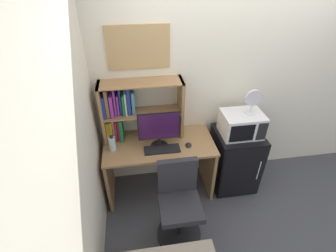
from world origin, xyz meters
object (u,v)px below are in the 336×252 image
desk_chair (179,206)px  keyboard (162,149)px  computer_mouse (189,145)px  desk_fan (253,100)px  water_bottle (112,143)px  monitor (159,129)px  microwave (242,124)px  wall_corkboard (138,47)px  mini_fridge (235,159)px  hutch_bookshelf (128,109)px

desk_chair → keyboard: bearing=101.8°
computer_mouse → desk_fan: desk_fan is taller
water_bottle → monitor: bearing=-2.7°
computer_mouse → microwave: size_ratio=0.18×
desk_fan → wall_corkboard: wall_corkboard is taller
computer_mouse → desk_chair: (-0.20, -0.53, -0.36)m
water_bottle → mini_fridge: (1.48, 0.02, -0.45)m
computer_mouse → mini_fridge: mini_fridge is taller
hutch_bookshelf → keyboard: size_ratio=2.29×
monitor → keyboard: bearing=-72.8°
water_bottle → microwave: size_ratio=0.40×
water_bottle → microwave: 1.48m
hutch_bookshelf → desk_chair: (0.44, -0.81, -0.72)m
monitor → hutch_bookshelf: bearing=141.8°
computer_mouse → desk_chair: desk_chair is taller
hutch_bookshelf → mini_fridge: (1.28, -0.20, -0.74)m
wall_corkboard → hutch_bookshelf: bearing=-146.3°
microwave → desk_fan: size_ratio=1.56×
monitor → keyboard: (0.02, -0.07, -0.23)m
computer_mouse → mini_fridge: (0.64, 0.09, -0.38)m
monitor → wall_corkboard: size_ratio=0.71×
keyboard → computer_mouse: 0.31m
desk_chair → wall_corkboard: 1.67m
monitor → mini_fridge: monitor is taller
monitor → desk_chair: monitor is taller
keyboard → desk_chair: desk_chair is taller
keyboard → desk_chair: 0.62m
water_bottle → mini_fridge: size_ratio=0.23×
hutch_bookshelf → computer_mouse: size_ratio=10.86×
monitor → desk_fan: size_ratio=1.53×
monitor → computer_mouse: monitor is taller
hutch_bookshelf → computer_mouse: 0.79m
mini_fridge → microwave: 0.54m
desk_chair → computer_mouse: bearing=69.1°
monitor → water_bottle: bearing=177.3°
hutch_bookshelf → desk_fan: hutch_bookshelf is taller
water_bottle → desk_chair: bearing=-42.8°
computer_mouse → hutch_bookshelf: bearing=155.8°
mini_fridge → microwave: bearing=89.8°
desk_chair → wall_corkboard: (-0.28, 0.92, 1.36)m
microwave → wall_corkboard: (-1.12, 0.30, 0.84)m
computer_mouse → water_bottle: (-0.84, 0.06, 0.07)m
mini_fridge → microwave: microwave is taller
monitor → mini_fridge: size_ratio=0.56×
water_bottle → wall_corkboard: wall_corkboard is taller
microwave → desk_chair: 1.16m
computer_mouse → wall_corkboard: wall_corkboard is taller
computer_mouse → desk_chair: bearing=-110.9°
desk_fan → monitor: bearing=-177.5°
hutch_bookshelf → desk_chair: size_ratio=0.96×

